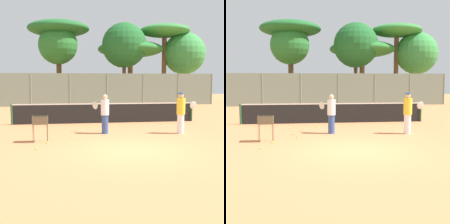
% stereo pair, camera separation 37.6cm
% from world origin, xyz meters
% --- Properties ---
extents(ground_plane, '(80.00, 80.00, 0.00)m').
position_xyz_m(ground_plane, '(0.00, 0.00, 0.00)').
color(ground_plane, '#D37F4C').
extents(tennis_net, '(9.89, 0.10, 1.07)m').
position_xyz_m(tennis_net, '(0.00, 6.91, 0.56)').
color(tennis_net, '#26592D').
rests_on(tennis_net, ground_plane).
extents(back_fence, '(23.78, 0.08, 2.93)m').
position_xyz_m(back_fence, '(0.00, 18.52, 1.46)').
color(back_fence, gray).
rests_on(back_fence, ground_plane).
extents(tree_0, '(5.29, 5.29, 8.17)m').
position_xyz_m(tree_0, '(8.41, 22.74, 7.34)').
color(tree_0, brown).
rests_on(tree_0, ground_plane).
extents(tree_1, '(6.90, 6.90, 6.43)m').
position_xyz_m(tree_1, '(4.79, 23.07, 5.51)').
color(tree_1, brown).
rests_on(tree_1, ground_plane).
extents(tree_2, '(3.93, 3.93, 7.81)m').
position_xyz_m(tree_2, '(-2.74, 22.39, 5.80)').
color(tree_2, brown).
rests_on(tree_2, ground_plane).
extents(tree_3, '(4.50, 4.50, 8.07)m').
position_xyz_m(tree_3, '(3.85, 21.62, 5.79)').
color(tree_3, brown).
rests_on(tree_3, ground_plane).
extents(tree_4, '(6.27, 6.27, 8.32)m').
position_xyz_m(tree_4, '(-2.67, 23.14, 7.43)').
color(tree_4, brown).
rests_on(tree_4, ground_plane).
extents(tree_5, '(4.45, 4.45, 7.39)m').
position_xyz_m(tree_5, '(10.60, 22.59, 5.14)').
color(tree_5, brown).
rests_on(tree_5, ground_plane).
extents(player_white_outfit, '(0.93, 0.37, 1.77)m').
position_xyz_m(player_white_outfit, '(2.77, 3.07, 0.92)').
color(player_white_outfit, white).
rests_on(player_white_outfit, ground_plane).
extents(player_red_cap, '(0.72, 0.69, 1.69)m').
position_xyz_m(player_red_cap, '(-0.48, 3.55, 0.87)').
color(player_red_cap, '#334C8C').
rests_on(player_red_cap, ground_plane).
extents(ball_cart, '(0.56, 0.41, 0.98)m').
position_xyz_m(ball_cart, '(-3.08, 2.03, 0.75)').
color(ball_cart, brown).
rests_on(ball_cart, ground_plane).
extents(tennis_ball_0, '(0.07, 0.07, 0.07)m').
position_xyz_m(tennis_ball_0, '(-1.01, 5.44, 0.03)').
color(tennis_ball_0, '#D1E54C').
rests_on(tennis_ball_0, ground_plane).
extents(tennis_ball_1, '(0.07, 0.07, 0.07)m').
position_xyz_m(tennis_ball_1, '(3.28, 4.15, 0.03)').
color(tennis_ball_1, '#D1E54C').
rests_on(tennis_ball_1, ground_plane).
extents(tennis_ball_2, '(0.07, 0.07, 0.07)m').
position_xyz_m(tennis_ball_2, '(-3.14, 0.80, 0.03)').
color(tennis_ball_2, '#D1E54C').
rests_on(tennis_ball_2, ground_plane).
extents(tennis_ball_3, '(0.07, 0.07, 0.07)m').
position_xyz_m(tennis_ball_3, '(2.86, 6.11, 0.03)').
color(tennis_ball_3, '#D1E54C').
rests_on(tennis_ball_3, ground_plane).
extents(tennis_ball_4, '(0.07, 0.07, 0.07)m').
position_xyz_m(tennis_ball_4, '(-2.29, 5.06, 0.03)').
color(tennis_ball_4, '#D1E54C').
rests_on(tennis_ball_4, ground_plane).
extents(tennis_ball_5, '(0.07, 0.07, 0.07)m').
position_xyz_m(tennis_ball_5, '(-0.32, 5.71, 0.03)').
color(tennis_ball_5, '#D1E54C').
rests_on(tennis_ball_5, ground_plane).
extents(tennis_ball_6, '(0.07, 0.07, 0.07)m').
position_xyz_m(tennis_ball_6, '(-1.93, 2.75, 0.03)').
color(tennis_ball_6, '#D1E54C').
rests_on(tennis_ball_6, ground_plane).
extents(tennis_ball_7, '(0.07, 0.07, 0.07)m').
position_xyz_m(tennis_ball_7, '(-2.10, 3.44, 0.03)').
color(tennis_ball_7, '#D1E54C').
rests_on(tennis_ball_7, ground_plane).
extents(tennis_ball_8, '(0.07, 0.07, 0.07)m').
position_xyz_m(tennis_ball_8, '(-2.82, 1.69, 0.03)').
color(tennis_ball_8, '#D1E54C').
rests_on(tennis_ball_8, ground_plane).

